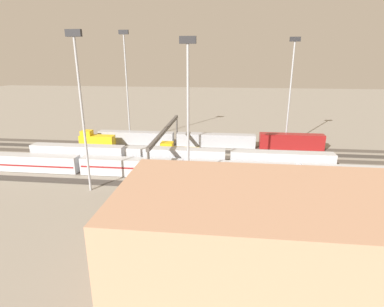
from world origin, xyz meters
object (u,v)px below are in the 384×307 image
train_on_track_4 (176,159)px  light_mast_0 (291,81)px  train_on_track_0 (210,140)px  train_on_track_5 (175,168)px  train_on_track_3 (178,154)px  light_mast_1 (188,101)px  light_mast_2 (126,75)px  light_mast_3 (80,95)px  train_on_track_1 (96,141)px  maintenance_shed (281,239)px  signal_gantry (165,132)px

train_on_track_4 → light_mast_0: light_mast_0 is taller
train_on_track_0 → train_on_track_5: same height
train_on_track_3 → train_on_track_0: train_on_track_3 is taller
train_on_track_5 → light_mast_1: 18.88m
train_on_track_0 → light_mast_2: bearing=-6.2°
light_mast_3 → train_on_track_1: bearing=-69.1°
light_mast_1 → maintenance_shed: bearing=121.3°
train_on_track_0 → train_on_track_1: bearing=8.6°
light_mast_0 → maintenance_shed: 60.92m
train_on_track_1 → maintenance_shed: maintenance_shed is taller
train_on_track_1 → light_mast_0: 58.19m
train_on_track_5 → light_mast_0: bearing=-136.0°
light_mast_1 → light_mast_2: (23.10, -36.71, 2.19)m
train_on_track_5 → light_mast_1: (-3.99, 8.97, 16.13)m
train_on_track_3 → light_mast_1: 25.34m
light_mast_2 → light_mast_3: 36.69m
train_on_track_4 → train_on_track_1: (26.07, -15.00, -0.44)m
light_mast_2 → maintenance_shed: light_mast_2 is taller
light_mast_0 → train_on_track_1: bearing=7.6°
train_on_track_3 → signal_gantry: bearing=0.0°
train_on_track_1 → maintenance_shed: size_ratio=0.27×
train_on_track_4 → train_on_track_5: 5.08m
light_mast_0 → signal_gantry: bearing=28.1°
train_on_track_3 → maintenance_shed: (-18.51, 41.05, 3.61)m
train_on_track_0 → signal_gantry: 19.07m
train_on_track_4 → signal_gantry: 7.88m
train_on_track_3 → light_mast_2: bearing=-44.5°
train_on_track_0 → train_on_track_5: size_ratio=0.48×
train_on_track_3 → light_mast_2: 31.17m
light_mast_0 → signal_gantry: (32.47, 17.36, -11.54)m
train_on_track_3 → light_mast_3: 29.12m
signal_gantry → light_mast_0: bearing=-151.9°
signal_gantry → train_on_track_1: bearing=-23.8°
train_on_track_1 → light_mast_0: size_ratio=0.33×
light_mast_2 → signal_gantry: bearing=130.2°
train_on_track_3 → train_on_track_1: size_ratio=1.00×
train_on_track_0 → light_mast_3: size_ratio=2.21×
train_on_track_4 → train_on_track_1: size_ratio=7.14×
light_mast_3 → maintenance_shed: size_ratio=0.81×
train_on_track_0 → light_mast_1: bearing=86.1°
train_on_track_0 → train_on_track_5: (6.29, 25.00, -0.06)m
train_on_track_4 → light_mast_2: (18.39, -22.74, 17.77)m
train_on_track_3 → light_mast_1: (-5.07, 18.97, 16.02)m
train_on_track_4 → train_on_track_3: bearing=-85.9°
train_on_track_5 → signal_gantry: 12.17m
train_on_track_0 → maintenance_shed: (-11.14, 56.05, 3.66)m
train_on_track_5 → signal_gantry: signal_gantry is taller
train_on_track_4 → train_on_track_0: train_on_track_4 is taller
light_mast_1 → light_mast_2: light_mast_2 is taller
train_on_track_5 → light_mast_1: bearing=114.0°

